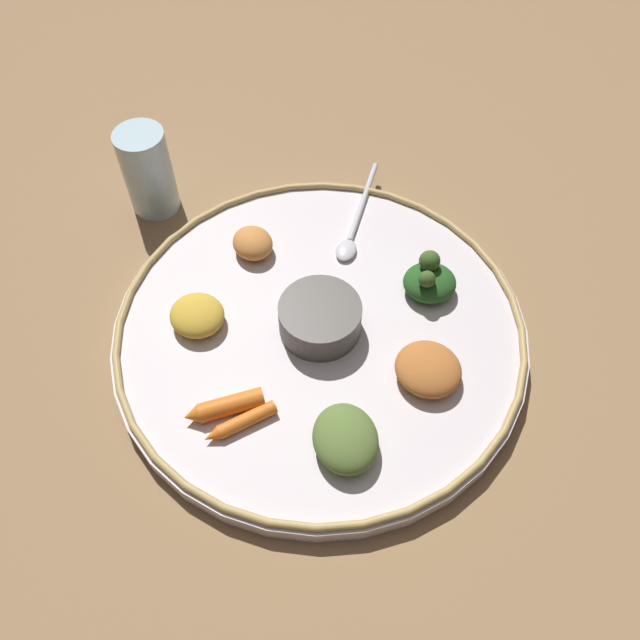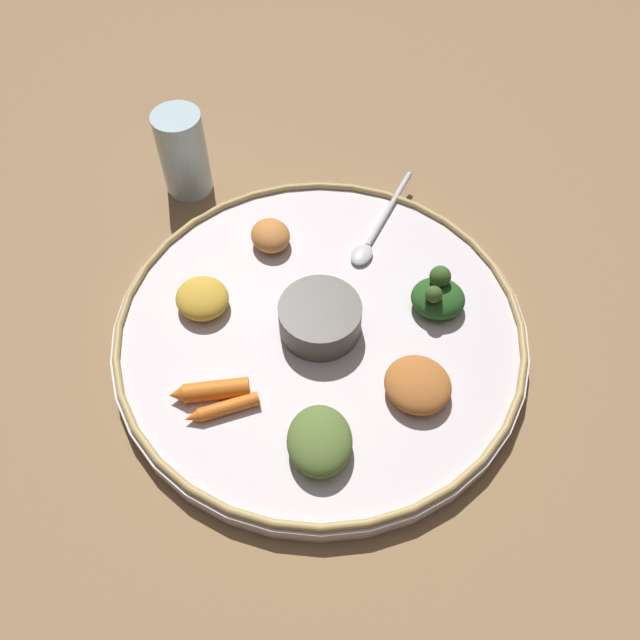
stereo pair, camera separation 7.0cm
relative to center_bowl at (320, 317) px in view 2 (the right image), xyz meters
The scene contains 13 objects.
ground_plane 0.04m from the center_bowl, ahead, with size 2.40×2.40×0.00m, color olive.
platter 0.03m from the center_bowl, ahead, with size 0.45×0.45×0.02m, color silver.
platter_rim 0.02m from the center_bowl, ahead, with size 0.45×0.45×0.01m, color tan.
center_bowl is the anchor object (origin of this frame).
spoon 0.15m from the center_bowl, 30.18° to the left, with size 0.16×0.10×0.01m.
greens_pile 0.13m from the center_bowl, 20.82° to the right, with size 0.08×0.08×0.05m.
carrot_near_spoon 0.14m from the center_bowl, behind, with size 0.08×0.05×0.02m.
carrot_outer 0.14m from the center_bowl, 167.41° to the right, with size 0.08×0.03×0.01m.
mound_chickpea 0.13m from the center_bowl, 72.68° to the right, with size 0.07×0.07×0.03m, color #B2662D.
mound_squash 0.14m from the center_bowl, 81.61° to the left, with size 0.05×0.05×0.03m, color #C67A38.
mound_collards 0.14m from the center_bowl, 124.11° to the right, with size 0.07×0.06×0.03m, color #567033.
mound_lentil_yellow 0.13m from the center_bowl, 133.04° to the left, with size 0.06×0.06×0.03m, color gold.
drinking_glass 0.30m from the center_bowl, 91.51° to the left, with size 0.06×0.06×0.11m.
Camera 2 is at (-0.23, -0.33, 0.61)m, focal length 36.78 mm.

